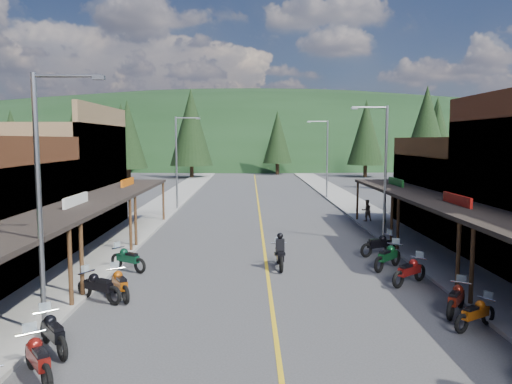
{
  "coord_description": "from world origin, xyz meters",
  "views": [
    {
      "loc": [
        -0.79,
        -20.85,
        6.05
      ],
      "look_at": [
        -0.44,
        8.18,
        3.0
      ],
      "focal_mm": 35.0,
      "sensor_mm": 36.0,
      "label": 1
    }
  ],
  "objects_px": {
    "pine_7": "(88,133)",
    "bike_east_8": "(388,255)",
    "streetlight_0": "(44,193)",
    "pine_4": "(366,132)",
    "bike_east_7": "(410,270)",
    "bike_west_6": "(99,285)",
    "bike_west_8": "(128,258)",
    "pine_0": "(11,137)",
    "pedestrian_east_b": "(367,210)",
    "pine_10": "(128,134)",
    "bike_west_7": "(120,283)",
    "bike_east_6": "(456,297)",
    "pine_5": "(437,129)",
    "pine_2": "(191,127)",
    "bike_east_9": "(379,244)",
    "streetlight_1": "(178,158)",
    "pine_9": "(438,137)",
    "pine_3": "(277,137)",
    "bike_west_4": "(38,357)",
    "pine_8": "(75,140)",
    "bike_west_5": "(53,331)",
    "shop_west_3": "(48,179)",
    "pine_11": "(426,130)",
    "bike_east_5": "(475,312)",
    "streetlight_2": "(383,167)",
    "rider_on_bike": "(280,254)",
    "streetlight_3": "(326,155)",
    "shop_east_3": "(473,194)",
    "pine_1": "(121,133)"
  },
  "relations": [
    {
      "from": "bike_west_6",
      "to": "bike_west_8",
      "type": "xyz_separation_m",
      "value": [
        0.02,
        4.4,
        -0.01
      ]
    },
    {
      "from": "streetlight_1",
      "to": "bike_west_7",
      "type": "xyz_separation_m",
      "value": [
        1.19,
        -24.23,
        -3.84
      ]
    },
    {
      "from": "streetlight_1",
      "to": "bike_east_6",
      "type": "height_order",
      "value": "streetlight_1"
    },
    {
      "from": "shop_west_3",
      "to": "pine_0",
      "type": "xyz_separation_m",
      "value": [
        -26.22,
        50.7,
        2.96
      ]
    },
    {
      "from": "pine_4",
      "to": "bike_east_6",
      "type": "distance_m",
      "value": 65.49
    },
    {
      "from": "pine_11",
      "to": "bike_east_5",
      "type": "height_order",
      "value": "pine_11"
    },
    {
      "from": "pine_10",
      "to": "bike_west_6",
      "type": "distance_m",
      "value": 54.22
    },
    {
      "from": "streetlight_0",
      "to": "bike_east_6",
      "type": "relative_size",
      "value": 3.79
    },
    {
      "from": "streetlight_1",
      "to": "pedestrian_east_b",
      "type": "xyz_separation_m",
      "value": [
        14.65,
        -7.05,
        -3.53
      ]
    },
    {
      "from": "pine_0",
      "to": "pedestrian_east_b",
      "type": "height_order",
      "value": "pine_0"
    },
    {
      "from": "pine_4",
      "to": "pine_5",
      "type": "bearing_deg",
      "value": 36.87
    },
    {
      "from": "streetlight_0",
      "to": "bike_east_7",
      "type": "relative_size",
      "value": 3.56
    },
    {
      "from": "streetlight_1",
      "to": "streetlight_2",
      "type": "bearing_deg",
      "value": -45.2
    },
    {
      "from": "pine_10",
      "to": "bike_west_7",
      "type": "distance_m",
      "value": 54.0
    },
    {
      "from": "bike_east_9",
      "to": "pine_1",
      "type": "bearing_deg",
      "value": 176.99
    },
    {
      "from": "streetlight_1",
      "to": "pine_9",
      "type": "height_order",
      "value": "pine_9"
    },
    {
      "from": "pine_8",
      "to": "bike_west_5",
      "type": "distance_m",
      "value": 49.87
    },
    {
      "from": "bike_east_7",
      "to": "bike_west_7",
      "type": "bearing_deg",
      "value": -121.39
    },
    {
      "from": "pine_3",
      "to": "pine_4",
      "type": "height_order",
      "value": "pine_4"
    },
    {
      "from": "bike_east_8",
      "to": "rider_on_bike",
      "type": "bearing_deg",
      "value": -139.96
    },
    {
      "from": "pine_9",
      "to": "bike_east_7",
      "type": "height_order",
      "value": "pine_9"
    },
    {
      "from": "pine_8",
      "to": "bike_east_9",
      "type": "xyz_separation_m",
      "value": [
        27.93,
        -35.33,
        -5.33
      ]
    },
    {
      "from": "rider_on_bike",
      "to": "pedestrian_east_b",
      "type": "bearing_deg",
      "value": 59.58
    },
    {
      "from": "bike_west_8",
      "to": "bike_west_4",
      "type": "bearing_deg",
      "value": -143.28
    },
    {
      "from": "bike_west_7",
      "to": "bike_east_9",
      "type": "height_order",
      "value": "bike_east_9"
    },
    {
      "from": "pine_2",
      "to": "bike_east_9",
      "type": "relative_size",
      "value": 6.15
    },
    {
      "from": "pine_9",
      "to": "bike_west_5",
      "type": "relative_size",
      "value": 4.98
    },
    {
      "from": "streetlight_0",
      "to": "pine_4",
      "type": "distance_m",
      "value": 70.61
    },
    {
      "from": "shop_west_3",
      "to": "pine_10",
      "type": "bearing_deg",
      "value": 96.22
    },
    {
      "from": "shop_east_3",
      "to": "pine_4",
      "type": "height_order",
      "value": "pine_4"
    },
    {
      "from": "pine_3",
      "to": "shop_east_3",
      "type": "bearing_deg",
      "value": -79.89
    },
    {
      "from": "bike_east_7",
      "to": "bike_west_6",
      "type": "bearing_deg",
      "value": -120.11
    },
    {
      "from": "pine_3",
      "to": "pine_8",
      "type": "xyz_separation_m",
      "value": [
        -26.0,
        -26.0,
        -0.51
      ]
    },
    {
      "from": "pine_3",
      "to": "pedestrian_east_b",
      "type": "bearing_deg",
      "value": -85.86
    },
    {
      "from": "bike_east_9",
      "to": "bike_east_7",
      "type": "bearing_deg",
      "value": -28.17
    },
    {
      "from": "streetlight_0",
      "to": "bike_west_4",
      "type": "distance_m",
      "value": 4.81
    },
    {
      "from": "streetlight_1",
      "to": "bike_west_6",
      "type": "bearing_deg",
      "value": -88.84
    },
    {
      "from": "pine_4",
      "to": "bike_east_8",
      "type": "height_order",
      "value": "pine_4"
    },
    {
      "from": "pine_7",
      "to": "bike_east_8",
      "type": "bearing_deg",
      "value": -63.05
    },
    {
      "from": "bike_west_4",
      "to": "bike_west_5",
      "type": "relative_size",
      "value": 1.02
    },
    {
      "from": "pine_5",
      "to": "pine_9",
      "type": "xyz_separation_m",
      "value": [
        -10.0,
        -27.0,
        -1.61
      ]
    },
    {
      "from": "bike_west_6",
      "to": "streetlight_3",
      "type": "bearing_deg",
      "value": 10.01
    },
    {
      "from": "streetlight_1",
      "to": "pine_9",
      "type": "relative_size",
      "value": 0.74
    },
    {
      "from": "pine_4",
      "to": "bike_west_5",
      "type": "distance_m",
      "value": 71.68
    },
    {
      "from": "pine_7",
      "to": "bike_west_8",
      "type": "relative_size",
      "value": 5.69
    },
    {
      "from": "pine_9",
      "to": "bike_east_5",
      "type": "relative_size",
      "value": 5.56
    },
    {
      "from": "pine_5",
      "to": "bike_west_4",
      "type": "bearing_deg",
      "value": -116.41
    },
    {
      "from": "shop_west_3",
      "to": "rider_on_bike",
      "type": "xyz_separation_m",
      "value": [
        14.4,
        -9.13,
        -2.81
      ]
    },
    {
      "from": "pine_7",
      "to": "bike_east_7",
      "type": "relative_size",
      "value": 5.57
    },
    {
      "from": "bike_west_4",
      "to": "bike_east_7",
      "type": "xyz_separation_m",
      "value": [
        12.0,
        8.21,
        0.01
      ]
    }
  ]
}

